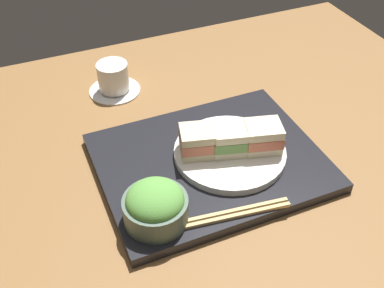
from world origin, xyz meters
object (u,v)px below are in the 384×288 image
(sandwich_far, at_px, (263,137))
(sandwich_plate, at_px, (230,153))
(sandwich_middle, at_px, (231,139))
(chopsticks_pair, at_px, (237,213))
(coffee_cup, at_px, (114,79))
(salad_bowl, at_px, (155,205))
(sandwich_near, at_px, (198,141))

(sandwich_far, bearing_deg, sandwich_plate, 162.90)
(sandwich_middle, bearing_deg, sandwich_plate, 90.00)
(chopsticks_pair, bearing_deg, coffee_cup, 99.88)
(sandwich_plate, xyz_separation_m, salad_bowl, (-0.19, -0.10, 0.03))
(salad_bowl, bearing_deg, chopsticks_pair, -18.97)
(sandwich_plate, bearing_deg, sandwich_near, 162.90)
(sandwich_middle, height_order, coffee_cup, sandwich_middle)
(sandwich_plate, distance_m, chopsticks_pair, 0.15)
(chopsticks_pair, relative_size, coffee_cup, 1.58)
(sandwich_far, xyz_separation_m, salad_bowl, (-0.25, -0.08, -0.01))
(sandwich_far, relative_size, salad_bowl, 0.75)
(coffee_cup, bearing_deg, sandwich_near, -76.04)
(sandwich_near, bearing_deg, sandwich_far, -17.10)
(sandwich_plate, distance_m, salad_bowl, 0.21)
(sandwich_middle, bearing_deg, sandwich_near, 162.90)
(sandwich_near, relative_size, salad_bowl, 0.74)
(sandwich_middle, height_order, salad_bowl, salad_bowl)
(chopsticks_pair, bearing_deg, sandwich_near, 91.49)
(salad_bowl, bearing_deg, sandwich_plate, 27.10)
(coffee_cup, bearing_deg, chopsticks_pair, -80.12)
(sandwich_plate, bearing_deg, sandwich_middle, -90.00)
(sandwich_plate, height_order, sandwich_far, sandwich_far)
(sandwich_near, bearing_deg, sandwich_plate, -17.10)
(sandwich_plate, relative_size, sandwich_far, 2.64)
(sandwich_plate, relative_size, coffee_cup, 1.80)
(sandwich_middle, height_order, chopsticks_pair, sandwich_middle)
(sandwich_near, distance_m, sandwich_far, 0.13)
(sandwich_far, bearing_deg, sandwich_middle, 162.90)
(sandwich_far, bearing_deg, sandwich_near, 162.90)
(sandwich_far, relative_size, coffee_cup, 0.68)
(sandwich_near, bearing_deg, coffee_cup, 103.96)
(salad_bowl, xyz_separation_m, coffee_cup, (0.05, 0.43, -0.02))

